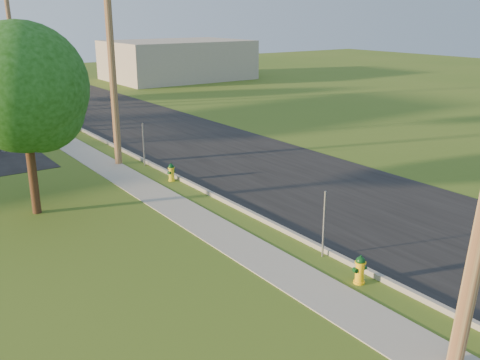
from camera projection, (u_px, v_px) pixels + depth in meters
name	position (u px, v px, depth m)	size (l,w,h in m)	color
ground_plane	(443.00, 325.00, 12.10)	(140.00, 140.00, 0.00)	#3F5D1A
road	(300.00, 181.00, 22.36)	(8.00, 120.00, 0.02)	black
curb	(220.00, 198.00, 20.14)	(0.15, 120.00, 0.15)	gray
sidewalk	(180.00, 209.00, 19.20)	(1.50, 120.00, 0.03)	gray
utility_pole_mid	(111.00, 56.00, 23.54)	(1.40, 0.32, 9.80)	brown
utility_pole_far	(12.00, 42.00, 37.62)	(1.40, 0.32, 9.50)	brown
sign_post_near	(324.00, 224.00, 15.21)	(0.05, 0.04, 2.00)	gray
sign_post_mid	(144.00, 145.00, 24.41)	(0.05, 0.04, 2.00)	gray
sign_post_far	(60.00, 108.00, 33.92)	(0.05, 0.04, 2.00)	gray
distant_building	(177.00, 60.00, 56.48)	(14.00, 10.00, 4.00)	gray
tree_verge	(26.00, 93.00, 17.63)	(4.34, 4.34, 6.58)	#332012
hydrant_near	(360.00, 270.00, 13.86)	(0.41, 0.37, 0.79)	yellow
hydrant_mid	(172.00, 172.00, 22.36)	(0.40, 0.35, 0.77)	yellow
hydrant_far	(71.00, 125.00, 31.62)	(0.42, 0.38, 0.82)	#E2AB06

